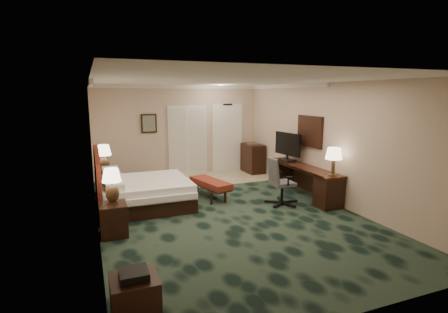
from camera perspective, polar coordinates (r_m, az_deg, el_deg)
name	(u,v)px	position (r m, az deg, el deg)	size (l,w,h in m)	color
floor	(225,212)	(7.41, 0.14, -9.06)	(5.00, 7.50, 0.00)	black
ceiling	(225,81)	(7.00, 0.15, 12.28)	(5.00, 7.50, 0.00)	white
wall_back	(179,131)	(10.63, -7.35, 4.19)	(5.00, 0.00, 2.70)	#C7B297
wall_front	(357,200)	(3.93, 20.88, -6.66)	(5.00, 0.00, 2.70)	#C7B297
wall_left	(94,157)	(6.60, -20.48, -0.01)	(0.00, 7.50, 2.70)	#C7B297
wall_right	(326,142)	(8.33, 16.36, 2.22)	(0.00, 7.50, 2.70)	#C7B297
crown_molding	(225,83)	(7.00, 0.15, 11.87)	(5.00, 7.50, 0.10)	white
tile_patch	(217,178)	(10.32, -1.15, -3.48)	(3.20, 1.70, 0.01)	#B7A98B
headboard	(98,179)	(7.71, -19.91, -3.51)	(0.12, 2.00, 1.40)	#46170D
entry_door	(227,138)	(11.12, 0.50, 2.98)	(1.02, 0.06, 2.18)	white
closet_doors	(188,140)	(10.69, -5.96, 2.64)	(1.20, 0.06, 2.10)	#B7B59E
wall_art	(149,123)	(10.39, -12.16, 5.30)	(0.45, 0.06, 0.55)	#486353
wall_mirror	(310,131)	(8.76, 13.82, 4.03)	(0.05, 0.95, 0.75)	white
bed	(146,193)	(7.89, -12.64, -5.87)	(1.86, 1.73, 0.59)	white
nightstand_near	(113,220)	(6.48, -17.60, -9.78)	(0.45, 0.52, 0.57)	black
nightstand_far	(104,183)	(9.16, -18.95, -4.15)	(0.42, 0.49, 0.53)	black
lamp_near	(112,186)	(6.37, -17.82, -4.60)	(0.33, 0.33, 0.62)	black
lamp_far	(104,159)	(9.08, -19.00, -0.34)	(0.37, 0.37, 0.69)	black
bed_bench	(211,189)	(8.38, -2.20, -5.28)	(0.43, 1.25, 0.42)	maroon
side_table	(135,301)	(4.14, -14.33, -21.85)	(0.50, 0.50, 0.54)	black
desk	(302,181)	(8.72, 12.62, -3.89)	(0.54, 2.51, 0.72)	black
tv	(288,147)	(9.14, 10.33, 1.53)	(0.08, 0.95, 0.74)	black
desk_lamp	(333,162)	(7.74, 17.44, -0.80)	(0.35, 0.35, 0.62)	black
desk_chair	(282,181)	(7.87, 9.51, -4.00)	(0.62, 0.58, 1.07)	#4B4B4B
minibar	(253,158)	(11.01, 4.71, -0.29)	(0.47, 0.85, 0.90)	black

